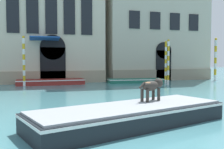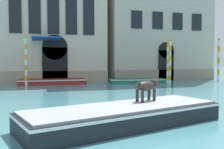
# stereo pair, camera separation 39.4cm
# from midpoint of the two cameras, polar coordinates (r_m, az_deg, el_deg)

# --- Properties ---
(palazzo_left) EXTENTS (10.15, 7.40, 13.14)m
(palazzo_left) POSITION_cam_midpoint_polar(r_m,az_deg,el_deg) (27.81, -12.61, 12.26)
(palazzo_left) COLOR beige
(palazzo_left) RESTS_ON ground_plane
(palazzo_right) EXTENTS (11.31, 6.13, 17.21)m
(palazzo_right) POSITION_cam_midpoint_polar(r_m,az_deg,el_deg) (31.05, 9.76, 15.15)
(palazzo_right) COLOR #BCB29E
(palazzo_right) RESTS_ON ground_plane
(boat_foreground) EXTENTS (7.19, 4.10, 0.65)m
(boat_foreground) POSITION_cam_midpoint_polar(r_m,az_deg,el_deg) (8.74, 4.18, -8.74)
(boat_foreground) COLOR black
(boat_foreground) RESTS_ON ground_plane
(dog_on_deck) EXTENTS (1.16, 0.72, 0.83)m
(dog_on_deck) POSITION_cam_midpoint_polar(r_m,az_deg,el_deg) (9.68, 8.90, -2.52)
(dog_on_deck) COLOR #332D28
(dog_on_deck) RESTS_ON boat_foreground
(boat_moored_near_palazzo) EXTENTS (5.74, 1.74, 0.46)m
(boat_moored_near_palazzo) POSITION_cam_midpoint_polar(r_m,az_deg,el_deg) (23.37, -12.32, -1.53)
(boat_moored_near_palazzo) COLOR maroon
(boat_moored_near_palazzo) RESTS_ON ground_plane
(boat_moored_far) EXTENTS (5.32, 1.95, 0.37)m
(boat_moored_far) POSITION_cam_midpoint_polar(r_m,az_deg,el_deg) (24.64, 6.08, -1.34)
(boat_moored_far) COLOR #1E6651
(boat_moored_far) RESTS_ON ground_plane
(mooring_pole_0) EXTENTS (0.19, 0.19, 3.90)m
(mooring_pole_0) POSITION_cam_midpoint_polar(r_m,az_deg,el_deg) (22.95, 13.01, 2.68)
(mooring_pole_0) COLOR white
(mooring_pole_0) RESTS_ON ground_plane
(mooring_pole_1) EXTENTS (0.19, 0.19, 3.84)m
(mooring_pole_1) POSITION_cam_midpoint_polar(r_m,az_deg,el_deg) (23.94, 12.49, 2.63)
(mooring_pole_1) COLOR white
(mooring_pole_1) RESTS_ON ground_plane
(mooring_pole_2) EXTENTS (0.22, 0.22, 4.08)m
(mooring_pole_2) POSITION_cam_midpoint_polar(r_m,az_deg,el_deg) (22.43, -17.78, 2.84)
(mooring_pole_2) COLOR white
(mooring_pole_2) RESTS_ON ground_plane
(mooring_pole_4) EXTENTS (0.26, 0.26, 4.39)m
(mooring_pole_4) POSITION_cam_midpoint_polar(r_m,az_deg,el_deg) (28.78, 22.56, 3.11)
(mooring_pole_4) COLOR white
(mooring_pole_4) RESTS_ON ground_plane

